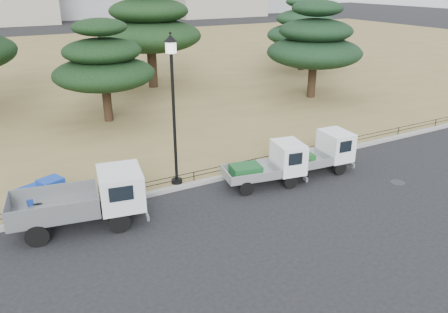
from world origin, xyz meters
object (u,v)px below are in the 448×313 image
truck_large (86,198)px  truck_kei_rear (320,153)px  street_lamp (173,87)px  tarp_pile (43,196)px  truck_kei_front (270,165)px

truck_large → truck_kei_rear: (9.85, -0.24, -0.19)m
truck_kei_rear → street_lamp: street_lamp is taller
truck_large → street_lamp: street_lamp is taller
truck_kei_rear → street_lamp: 7.03m
truck_large → tarp_pile: bearing=132.0°
truck_large → truck_kei_front: size_ratio=1.32×
truck_kei_front → street_lamp: size_ratio=0.59×
truck_kei_front → tarp_pile: (-8.44, 2.12, -0.27)m
truck_kei_front → truck_kei_rear: truck_kei_rear is taller
truck_large → tarp_pile: 2.24m
truck_large → truck_kei_rear: size_ratio=1.34×
truck_kei_front → truck_kei_rear: (2.59, 0.02, 0.01)m
truck_kei_rear → tarp_pile: (-11.03, 2.09, -0.27)m
truck_kei_rear → truck_kei_front: bearing=-175.0°
truck_kei_front → street_lamp: bearing=164.2°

